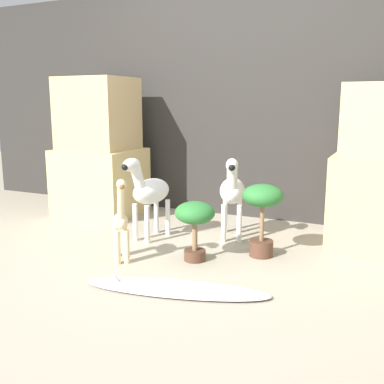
{
  "coord_description": "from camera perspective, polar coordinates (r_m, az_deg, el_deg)",
  "views": [
    {
      "loc": [
        1.38,
        -2.5,
        1.1
      ],
      "look_at": [
        -0.14,
        0.76,
        0.38
      ],
      "focal_mm": 42.0,
      "sensor_mm": 36.0,
      "label": 1
    }
  ],
  "objects": [
    {
      "name": "potted_palm_front",
      "position": [
        3.25,
        8.94,
        -1.81
      ],
      "size": [
        0.3,
        0.3,
        0.53
      ],
      "color": "#513323",
      "rests_on": "ground_plane"
    },
    {
      "name": "zebra_right",
      "position": [
        3.66,
        5.14,
        0.22
      ],
      "size": [
        0.32,
        0.53,
        0.69
      ],
      "color": "silver",
      "rests_on": "ground_plane"
    },
    {
      "name": "wall_back",
      "position": [
        4.38,
        6.69,
        11.2
      ],
      "size": [
        6.4,
        0.08,
        2.2
      ],
      "color": "#2D2B28",
      "rests_on": "ground_plane"
    },
    {
      "name": "surfboard",
      "position": [
        2.73,
        -2.29,
        -12.11
      ],
      "size": [
        1.15,
        0.51,
        0.08
      ],
      "color": "silver",
      "rests_on": "ground_plane"
    },
    {
      "name": "giraffe_figurine",
      "position": [
        3.16,
        -9.03,
        -3.74
      ],
      "size": [
        0.29,
        0.34,
        0.61
      ],
      "color": "beige",
      "rests_on": "ground_plane"
    },
    {
      "name": "zebra_left",
      "position": [
        3.64,
        -5.5,
        0.17
      ],
      "size": [
        0.27,
        0.53,
        0.69
      ],
      "color": "silver",
      "rests_on": "ground_plane"
    },
    {
      "name": "rock_pillar_left",
      "position": [
        4.52,
        -11.68,
        4.89
      ],
      "size": [
        0.76,
        0.67,
        1.34
      ],
      "color": "#D1B775",
      "rests_on": "ground_plane"
    },
    {
      "name": "ground_plane",
      "position": [
        3.06,
        -3.76,
        -9.84
      ],
      "size": [
        14.0,
        14.0,
        0.0
      ],
      "primitive_type": "plane",
      "color": "#9E937F"
    },
    {
      "name": "potted_palm_back",
      "position": [
        3.14,
        0.37,
        -3.38
      ],
      "size": [
        0.28,
        0.28,
        0.43
      ],
      "color": "#513323",
      "rests_on": "ground_plane"
    }
  ]
}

